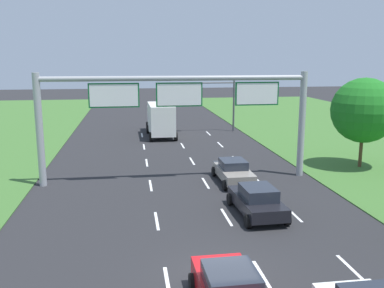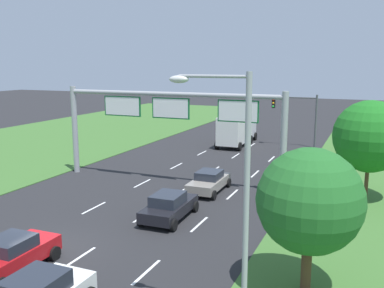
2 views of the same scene
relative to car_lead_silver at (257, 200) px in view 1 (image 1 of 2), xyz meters
name	(u,v)px [view 1 (image 1 of 2)]	position (x,y,z in m)	size (l,w,h in m)	color
ground_plane	(216,280)	(-3.35, -6.10, -0.76)	(200.00, 200.00, 0.00)	#262628
lane_dashes_inner_left	(157,221)	(-5.10, -0.10, -0.76)	(0.14, 50.40, 0.01)	white
lane_dashes_inner_right	(226,217)	(-1.60, -0.10, -0.76)	(0.14, 50.40, 0.01)	white
lane_dashes_slip	(293,213)	(1.90, -0.10, -0.76)	(0.14, 50.40, 0.01)	white
car_lead_silver	(257,200)	(0.00, 0.00, 0.00)	(2.28, 4.40, 1.53)	black
car_mid_lane	(233,171)	(0.19, 5.87, -0.03)	(2.12, 4.36, 1.45)	gray
box_truck	(160,118)	(-3.20, 23.45, 1.01)	(2.77, 8.00, 3.32)	silver
sign_gantry	(178,105)	(-3.23, 6.82, 4.19)	(17.24, 0.44, 7.00)	#9EA0A5
traffic_light_mast	(216,96)	(2.94, 25.02, 3.10)	(4.76, 0.49, 5.60)	#47494F
roadside_tree_mid	(364,110)	(10.24, 8.22, 3.42)	(4.63, 4.63, 6.50)	#513823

